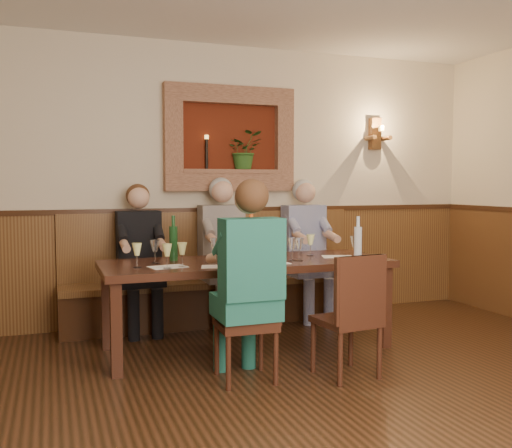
{
  "coord_description": "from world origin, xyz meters",
  "views": [
    {
      "loc": [
        -1.55,
        -2.64,
        1.39
      ],
      "look_at": [
        0.1,
        1.9,
        1.05
      ],
      "focal_mm": 40.0,
      "sensor_mm": 36.0,
      "label": 1
    }
  ],
  "objects_px": {
    "wine_bottle_green_b": "(174,242)",
    "chair_near_left": "(246,345)",
    "person_bench_right": "(307,261)",
    "bench": "(216,290)",
    "person_bench_mid": "(224,264)",
    "chair_near_right": "(347,341)",
    "person_bench_left": "(140,271)",
    "person_chair_front": "(247,299)",
    "wine_bottle_green_a": "(251,238)",
    "water_bottle": "(358,242)",
    "dining_table": "(247,269)",
    "spittoon_bucket": "(235,246)"
  },
  "relations": [
    {
      "from": "person_bench_right",
      "to": "water_bottle",
      "type": "distance_m",
      "value": 1.14
    },
    {
      "from": "person_bench_right",
      "to": "water_bottle",
      "type": "xyz_separation_m",
      "value": [
        -0.04,
        -1.1,
        0.3
      ]
    },
    {
      "from": "dining_table",
      "to": "chair_near_left",
      "type": "bearing_deg",
      "value": -109.44
    },
    {
      "from": "bench",
      "to": "person_bench_mid",
      "type": "xyz_separation_m",
      "value": [
        0.05,
        -0.11,
        0.28
      ]
    },
    {
      "from": "chair_near_right",
      "to": "wine_bottle_green_b",
      "type": "distance_m",
      "value": 1.65
    },
    {
      "from": "person_bench_mid",
      "to": "wine_bottle_green_a",
      "type": "xyz_separation_m",
      "value": [
        -0.02,
        -0.84,
        0.33
      ]
    },
    {
      "from": "person_bench_mid",
      "to": "person_bench_right",
      "type": "bearing_deg",
      "value": 0.03
    },
    {
      "from": "person_chair_front",
      "to": "bench",
      "type": "bearing_deg",
      "value": 81.19
    },
    {
      "from": "dining_table",
      "to": "wine_bottle_green_b",
      "type": "xyz_separation_m",
      "value": [
        -0.58,
        0.19,
        0.23
      ]
    },
    {
      "from": "person_bench_left",
      "to": "spittoon_bucket",
      "type": "bearing_deg",
      "value": -53.93
    },
    {
      "from": "bench",
      "to": "chair_near_left",
      "type": "relative_size",
      "value": 3.37
    },
    {
      "from": "chair_near_right",
      "to": "water_bottle",
      "type": "distance_m",
      "value": 1.03
    },
    {
      "from": "wine_bottle_green_b",
      "to": "bench",
      "type": "bearing_deg",
      "value": 52.28
    },
    {
      "from": "person_bench_right",
      "to": "wine_bottle_green_a",
      "type": "relative_size",
      "value": 3.28
    },
    {
      "from": "person_bench_mid",
      "to": "person_bench_right",
      "type": "distance_m",
      "value": 0.9
    },
    {
      "from": "wine_bottle_green_b",
      "to": "person_bench_right",
      "type": "bearing_deg",
      "value": 22.88
    },
    {
      "from": "chair_near_right",
      "to": "bench",
      "type": "bearing_deg",
      "value": 96.6
    },
    {
      "from": "chair_near_left",
      "to": "wine_bottle_green_a",
      "type": "height_order",
      "value": "wine_bottle_green_a"
    },
    {
      "from": "dining_table",
      "to": "spittoon_bucket",
      "type": "xyz_separation_m",
      "value": [
        -0.12,
        -0.05,
        0.21
      ]
    },
    {
      "from": "bench",
      "to": "person_bench_left",
      "type": "xyz_separation_m",
      "value": [
        -0.76,
        -0.1,
        0.25
      ]
    },
    {
      "from": "chair_near_left",
      "to": "person_chair_front",
      "type": "height_order",
      "value": "person_chair_front"
    },
    {
      "from": "chair_near_right",
      "to": "water_bottle",
      "type": "relative_size",
      "value": 2.45
    },
    {
      "from": "bench",
      "to": "person_bench_left",
      "type": "relative_size",
      "value": 2.16
    },
    {
      "from": "person_bench_left",
      "to": "wine_bottle_green_b",
      "type": "height_order",
      "value": "person_bench_left"
    },
    {
      "from": "dining_table",
      "to": "wine_bottle_green_a",
      "type": "distance_m",
      "value": 0.26
    },
    {
      "from": "person_bench_right",
      "to": "bench",
      "type": "bearing_deg",
      "value": 173.61
    },
    {
      "from": "person_bench_left",
      "to": "person_bench_mid",
      "type": "distance_m",
      "value": 0.82
    },
    {
      "from": "person_chair_front",
      "to": "wine_bottle_green_b",
      "type": "height_order",
      "value": "person_chair_front"
    },
    {
      "from": "person_bench_right",
      "to": "spittoon_bucket",
      "type": "xyz_separation_m",
      "value": [
        -1.07,
        -0.88,
        0.29
      ]
    },
    {
      "from": "bench",
      "to": "wine_bottle_green_b",
      "type": "xyz_separation_m",
      "value": [
        -0.58,
        -0.75,
        0.58
      ]
    },
    {
      "from": "spittoon_bucket",
      "to": "wine_bottle_green_b",
      "type": "xyz_separation_m",
      "value": [
        -0.46,
        0.24,
        0.02
      ]
    },
    {
      "from": "spittoon_bucket",
      "to": "person_bench_left",
      "type": "bearing_deg",
      "value": 126.07
    },
    {
      "from": "bench",
      "to": "person_bench_left",
      "type": "distance_m",
      "value": 0.81
    },
    {
      "from": "person_bench_mid",
      "to": "chair_near_right",
      "type": "bearing_deg",
      "value": -77.27
    },
    {
      "from": "person_bench_mid",
      "to": "water_bottle",
      "type": "distance_m",
      "value": 1.42
    },
    {
      "from": "wine_bottle_green_b",
      "to": "chair_near_left",
      "type": "bearing_deg",
      "value": -71.66
    },
    {
      "from": "person_bench_left",
      "to": "person_chair_front",
      "type": "relative_size",
      "value": 0.98
    },
    {
      "from": "person_bench_left",
      "to": "bench",
      "type": "bearing_deg",
      "value": 7.81
    },
    {
      "from": "dining_table",
      "to": "chair_near_left",
      "type": "distance_m",
      "value": 0.9
    },
    {
      "from": "chair_near_left",
      "to": "water_bottle",
      "type": "distance_m",
      "value": 1.43
    },
    {
      "from": "chair_near_left",
      "to": "spittoon_bucket",
      "type": "bearing_deg",
      "value": 80.66
    },
    {
      "from": "person_bench_right",
      "to": "person_bench_left",
      "type": "bearing_deg",
      "value": 179.95
    },
    {
      "from": "spittoon_bucket",
      "to": "chair_near_left",
      "type": "bearing_deg",
      "value": -101.96
    },
    {
      "from": "water_bottle",
      "to": "wine_bottle_green_a",
      "type": "bearing_deg",
      "value": 163.79
    },
    {
      "from": "person_bench_right",
      "to": "wine_bottle_green_b",
      "type": "distance_m",
      "value": 1.69
    },
    {
      "from": "person_chair_front",
      "to": "wine_bottle_green_b",
      "type": "xyz_separation_m",
      "value": [
        -0.32,
        0.97,
        0.32
      ]
    },
    {
      "from": "person_bench_right",
      "to": "water_bottle",
      "type": "height_order",
      "value": "person_bench_right"
    },
    {
      "from": "spittoon_bucket",
      "to": "wine_bottle_green_b",
      "type": "height_order",
      "value": "wine_bottle_green_b"
    },
    {
      "from": "wine_bottle_green_a",
      "to": "wine_bottle_green_b",
      "type": "xyz_separation_m",
      "value": [
        -0.62,
        0.2,
        -0.03
      ]
    },
    {
      "from": "chair_near_right",
      "to": "person_chair_front",
      "type": "distance_m",
      "value": 0.8
    }
  ]
}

